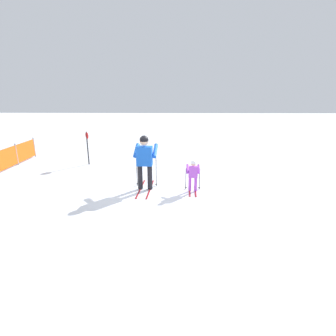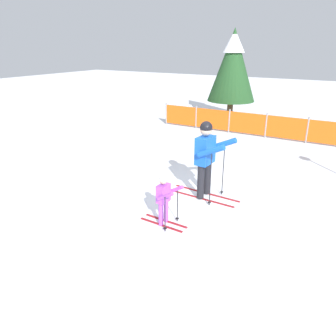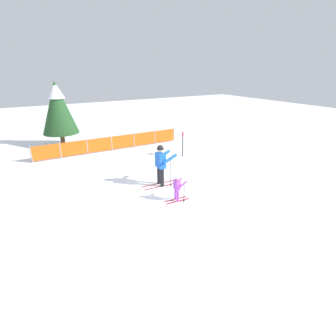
{
  "view_description": "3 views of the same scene",
  "coord_description": "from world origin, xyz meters",
  "views": [
    {
      "loc": [
        -7.86,
        -0.79,
        3.14
      ],
      "look_at": [
        -0.26,
        -0.61,
        0.87
      ],
      "focal_mm": 28.0,
      "sensor_mm": 36.0,
      "label": 1
    },
    {
      "loc": [
        3.02,
        -6.27,
        3.34
      ],
      "look_at": [
        -0.12,
        -0.94,
        1.0
      ],
      "focal_mm": 35.0,
      "sensor_mm": 36.0,
      "label": 2
    },
    {
      "loc": [
        -4.74,
        -8.91,
        4.76
      ],
      "look_at": [
        0.32,
        -0.27,
        0.9
      ],
      "focal_mm": 28.0,
      "sensor_mm": 36.0,
      "label": 3
    }
  ],
  "objects": [
    {
      "name": "skier_child",
      "position": [
        0.07,
        -1.4,
        0.6
      ],
      "size": [
        0.98,
        0.52,
        1.04
      ],
      "rotation": [
        0.0,
        0.0,
        -0.04
      ],
      "color": "maroon",
      "rests_on": "ground_plane"
    },
    {
      "name": "safety_fence",
      "position": [
        0.07,
        6.05,
        0.47
      ],
      "size": [
        8.87,
        0.13,
        0.95
      ],
      "rotation": [
        0.0,
        0.0,
        -0.01
      ],
      "color": "gray",
      "rests_on": "ground_plane"
    },
    {
      "name": "skier_adult",
      "position": [
        0.24,
        0.15,
        1.07
      ],
      "size": [
        1.7,
        0.78,
        1.79
      ],
      "rotation": [
        0.0,
        0.0,
        -0.05
      ],
      "color": "maroon",
      "rests_on": "ground_plane"
    },
    {
      "name": "ground_plane",
      "position": [
        0.0,
        0.0,
        0.0
      ],
      "size": [
        60.0,
        60.0,
        0.0
      ],
      "primitive_type": "plane",
      "color": "white"
    },
    {
      "name": "conifer_far",
      "position": [
        -2.31,
        8.6,
        2.5
      ],
      "size": [
        2.18,
        2.18,
        4.05
      ],
      "color": "#4C3823",
      "rests_on": "ground_plane"
    }
  ]
}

